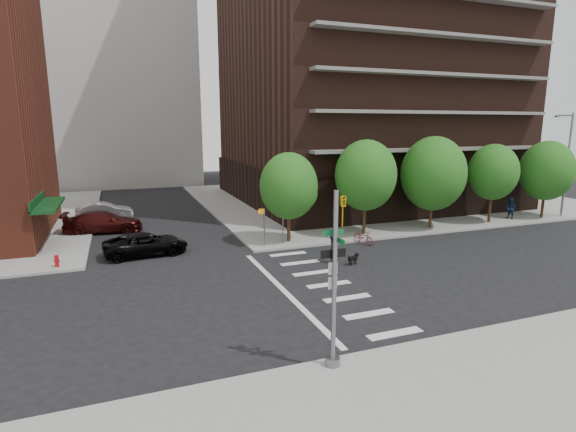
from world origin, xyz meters
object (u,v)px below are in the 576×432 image
at_px(fire_hydrant, 57,260).
at_px(parked_car_black, 146,244).
at_px(parked_car_silver, 105,211).
at_px(traffic_signal, 335,294).
at_px(pedestrian_far, 511,209).
at_px(scooter, 363,237).
at_px(parked_car_maroon, 103,222).
at_px(dog_walker, 333,249).

relative_size(fire_hydrant, parked_car_black, 0.14).
bearing_deg(fire_hydrant, parked_car_silver, 80.54).
relative_size(fire_hydrant, parked_car_silver, 0.16).
xyz_separation_m(traffic_signal, parked_car_black, (-5.05, 16.49, -1.98)).
bearing_deg(parked_car_black, parked_car_silver, 6.54).
bearing_deg(pedestrian_far, scooter, -93.72).
height_order(parked_car_black, parked_car_maroon, parked_car_maroon).
distance_m(fire_hydrant, dog_walker, 16.00).
relative_size(parked_car_maroon, dog_walker, 3.37).
bearing_deg(traffic_signal, dog_walker, 63.77).
xyz_separation_m(parked_car_silver, scooter, (17.01, -15.10, -0.28)).
height_order(traffic_signal, pedestrian_far, traffic_signal).
bearing_deg(parked_car_maroon, fire_hydrant, 170.26).
height_order(fire_hydrant, dog_walker, dog_walker).
relative_size(traffic_signal, scooter, 3.23).
height_order(traffic_signal, parked_car_silver, traffic_signal).
bearing_deg(parked_car_silver, dog_walker, -145.22).
xyz_separation_m(fire_hydrant, scooter, (19.31, -1.30, -0.06)).
height_order(scooter, pedestrian_far, pedestrian_far).
height_order(parked_car_silver, pedestrian_far, pedestrian_far).
bearing_deg(parked_car_silver, scooter, -132.31).
xyz_separation_m(parked_car_black, parked_car_maroon, (-2.69, 7.57, 0.11)).
distance_m(traffic_signal, parked_car_silver, 30.17).
height_order(parked_car_black, pedestrian_far, pedestrian_far).
bearing_deg(fire_hydrant, traffic_signal, -56.74).
bearing_deg(parked_car_silver, traffic_signal, -165.84).
relative_size(parked_car_black, parked_car_silver, 1.11).
distance_m(parked_car_maroon, parked_car_silver, 5.03).
bearing_deg(dog_walker, parked_car_silver, 55.18).
xyz_separation_m(parked_car_black, scooter, (14.33, -2.50, -0.23)).
xyz_separation_m(traffic_signal, dog_walker, (5.32, 10.80, -1.85)).
bearing_deg(traffic_signal, parked_car_maroon, 107.81).
distance_m(fire_hydrant, scooter, 19.36).
height_order(fire_hydrant, scooter, scooter).
distance_m(fire_hydrant, pedestrian_far, 35.17).
relative_size(parked_car_silver, scooter, 2.51).
relative_size(fire_hydrant, pedestrian_far, 0.40).
relative_size(parked_car_black, dog_walker, 3.04).
bearing_deg(fire_hydrant, pedestrian_far, 1.59).
distance_m(parked_car_black, parked_car_maroon, 8.03).
xyz_separation_m(parked_car_silver, pedestrian_far, (32.85, -12.82, 0.30)).
height_order(fire_hydrant, parked_car_silver, parked_car_silver).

